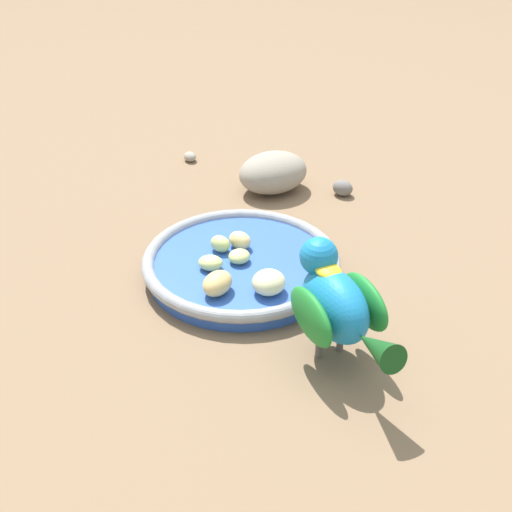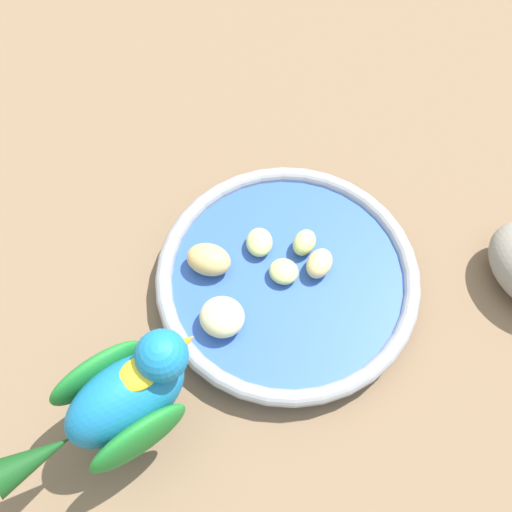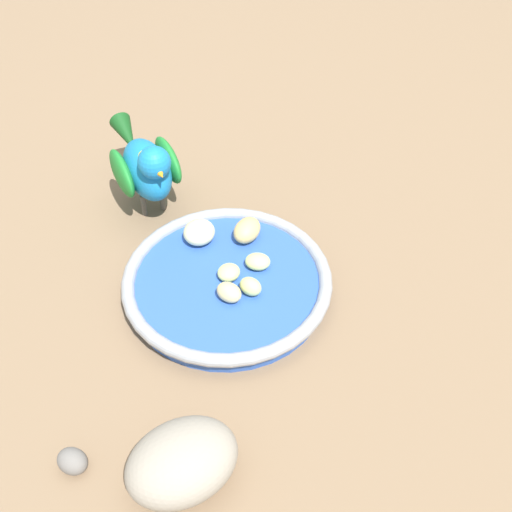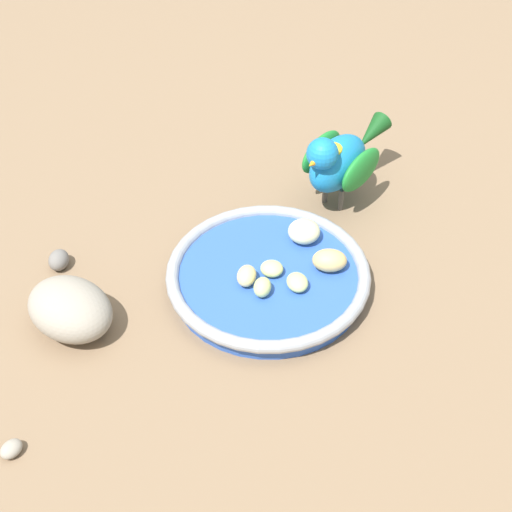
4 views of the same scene
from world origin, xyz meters
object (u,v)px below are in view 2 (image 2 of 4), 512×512
(apple_piece_4, at_px, (283,274))
(apple_piece_3, at_px, (209,260))
(apple_piece_5, at_px, (319,263))
(apple_piece_0, at_px, (304,243))
(parrot, at_px, (121,400))
(feeding_bowl, at_px, (287,280))
(apple_piece_1, at_px, (222,317))
(apple_piece_2, at_px, (259,242))

(apple_piece_4, bearing_deg, apple_piece_3, 11.08)
(apple_piece_4, xyz_separation_m, apple_piece_5, (-0.03, -0.02, 0.00))
(apple_piece_0, relative_size, apple_piece_3, 0.65)
(parrot, bearing_deg, feeding_bowl, 8.52)
(apple_piece_1, relative_size, apple_piece_2, 1.33)
(apple_piece_2, bearing_deg, feeding_bowl, 149.65)
(feeding_bowl, relative_size, apple_piece_0, 9.10)
(apple_piece_1, distance_m, apple_piece_4, 0.07)
(apple_piece_0, distance_m, apple_piece_3, 0.09)
(apple_piece_0, height_order, parrot, parrot)
(parrot, bearing_deg, apple_piece_2, 20.82)
(feeding_bowl, xyz_separation_m, apple_piece_2, (0.03, -0.02, 0.01))
(apple_piece_4, relative_size, parrot, 0.17)
(apple_piece_5, bearing_deg, feeding_bowl, 37.69)
(apple_piece_4, height_order, parrot, parrot)
(apple_piece_0, xyz_separation_m, apple_piece_5, (-0.02, 0.02, 0.00))
(apple_piece_1, distance_m, apple_piece_5, 0.10)
(apple_piece_1, xyz_separation_m, parrot, (0.04, 0.10, 0.03))
(apple_piece_0, height_order, apple_piece_5, same)
(apple_piece_3, bearing_deg, apple_piece_5, -160.68)
(apple_piece_4, bearing_deg, apple_piece_0, -102.47)
(apple_piece_0, xyz_separation_m, apple_piece_1, (0.04, 0.09, 0.00))
(feeding_bowl, height_order, apple_piece_3, apple_piece_3)
(feeding_bowl, relative_size, apple_piece_2, 8.19)
(apple_piece_4, bearing_deg, apple_piece_5, -144.18)
(apple_piece_3, distance_m, parrot, 0.15)
(apple_piece_2, height_order, apple_piece_3, apple_piece_3)
(apple_piece_4, height_order, apple_piece_5, apple_piece_5)
(apple_piece_2, xyz_separation_m, apple_piece_5, (-0.06, 0.00, 0.00))
(feeding_bowl, height_order, apple_piece_1, apple_piece_1)
(parrot, bearing_deg, apple_piece_4, 9.48)
(apple_piece_1, xyz_separation_m, apple_piece_3, (0.03, -0.05, -0.00))
(apple_piece_0, distance_m, apple_piece_1, 0.10)
(apple_piece_1, height_order, apple_piece_3, same)
(apple_piece_2, distance_m, parrot, 0.19)
(apple_piece_1, bearing_deg, apple_piece_4, -119.28)
(apple_piece_1, xyz_separation_m, apple_piece_2, (-0.00, -0.08, -0.00))
(apple_piece_2, height_order, apple_piece_4, apple_piece_2)
(apple_piece_0, bearing_deg, apple_piece_5, 141.12)
(apple_piece_3, bearing_deg, apple_piece_2, -135.01)
(feeding_bowl, height_order, apple_piece_4, apple_piece_4)
(apple_piece_0, height_order, apple_piece_3, apple_piece_3)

